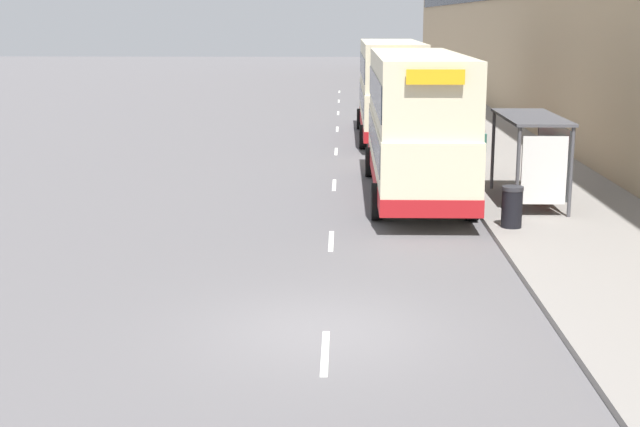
{
  "coord_description": "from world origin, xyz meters",
  "views": [
    {
      "loc": [
        0.27,
        -14.7,
        5.34
      ],
      "look_at": [
        -0.5,
        15.29,
        -1.28
      ],
      "focal_mm": 50.0,
      "sensor_mm": 36.0,
      "label": 1
    }
  ],
  "objects_px": {
    "double_decker_bus_ahead": "(390,88)",
    "bus_shelter": "(539,144)",
    "double_decker_bus_near": "(417,122)",
    "pedestrian_at_shelter": "(547,170)",
    "litter_bin": "(512,207)",
    "pedestrian_1": "(482,151)",
    "car_0": "(378,91)"
  },
  "relations": [
    {
      "from": "double_decker_bus_ahead",
      "to": "bus_shelter",
      "type": "bearing_deg",
      "value": -77.18
    },
    {
      "from": "double_decker_bus_near",
      "to": "pedestrian_at_shelter",
      "type": "bearing_deg",
      "value": -10.58
    },
    {
      "from": "bus_shelter",
      "to": "pedestrian_at_shelter",
      "type": "height_order",
      "value": "bus_shelter"
    },
    {
      "from": "pedestrian_at_shelter",
      "to": "litter_bin",
      "type": "height_order",
      "value": "pedestrian_at_shelter"
    },
    {
      "from": "bus_shelter",
      "to": "pedestrian_at_shelter",
      "type": "relative_size",
      "value": 2.57
    },
    {
      "from": "bus_shelter",
      "to": "double_decker_bus_near",
      "type": "xyz_separation_m",
      "value": [
        -3.3,
        1.67,
        0.41
      ]
    },
    {
      "from": "bus_shelter",
      "to": "pedestrian_1",
      "type": "height_order",
      "value": "bus_shelter"
    },
    {
      "from": "double_decker_bus_ahead",
      "to": "pedestrian_at_shelter",
      "type": "relative_size",
      "value": 6.35
    },
    {
      "from": "bus_shelter",
      "to": "pedestrian_1",
      "type": "xyz_separation_m",
      "value": [
        -0.84,
        4.78,
        -0.92
      ]
    },
    {
      "from": "pedestrian_at_shelter",
      "to": "car_0",
      "type": "bearing_deg",
      "value": 97.21
    },
    {
      "from": "double_decker_bus_ahead",
      "to": "pedestrian_at_shelter",
      "type": "xyz_separation_m",
      "value": [
        3.9,
        -13.95,
        -1.31
      ]
    },
    {
      "from": "pedestrian_at_shelter",
      "to": "pedestrian_1",
      "type": "relative_size",
      "value": 1.02
    },
    {
      "from": "double_decker_bus_near",
      "to": "car_0",
      "type": "xyz_separation_m",
      "value": [
        0.01,
        29.26,
        -1.41
      ]
    },
    {
      "from": "car_0",
      "to": "pedestrian_at_shelter",
      "type": "xyz_separation_m",
      "value": [
        3.79,
        -29.97,
        0.11
      ]
    },
    {
      "from": "pedestrian_1",
      "to": "pedestrian_at_shelter",
      "type": "bearing_deg",
      "value": -70.64
    },
    {
      "from": "car_0",
      "to": "litter_bin",
      "type": "height_order",
      "value": "car_0"
    },
    {
      "from": "car_0",
      "to": "litter_bin",
      "type": "distance_m",
      "value": 33.88
    },
    {
      "from": "bus_shelter",
      "to": "car_0",
      "type": "height_order",
      "value": "bus_shelter"
    },
    {
      "from": "bus_shelter",
      "to": "double_decker_bus_ahead",
      "type": "xyz_separation_m",
      "value": [
        -3.39,
        14.91,
        0.41
      ]
    },
    {
      "from": "double_decker_bus_near",
      "to": "pedestrian_at_shelter",
      "type": "relative_size",
      "value": 6.34
    },
    {
      "from": "car_0",
      "to": "litter_bin",
      "type": "relative_size",
      "value": 3.77
    },
    {
      "from": "car_0",
      "to": "double_decker_bus_ahead",
      "type": "bearing_deg",
      "value": -90.37
    },
    {
      "from": "pedestrian_at_shelter",
      "to": "litter_bin",
      "type": "relative_size",
      "value": 1.56
    },
    {
      "from": "double_decker_bus_near",
      "to": "pedestrian_1",
      "type": "relative_size",
      "value": 6.48
    },
    {
      "from": "bus_shelter",
      "to": "double_decker_bus_ahead",
      "type": "bearing_deg",
      "value": 102.82
    },
    {
      "from": "double_decker_bus_ahead",
      "to": "litter_bin",
      "type": "relative_size",
      "value": 9.87
    },
    {
      "from": "double_decker_bus_ahead",
      "to": "pedestrian_1",
      "type": "relative_size",
      "value": 6.49
    },
    {
      "from": "bus_shelter",
      "to": "double_decker_bus_near",
      "type": "distance_m",
      "value": 3.72
    },
    {
      "from": "car_0",
      "to": "double_decker_bus_near",
      "type": "bearing_deg",
      "value": -90.02
    },
    {
      "from": "pedestrian_at_shelter",
      "to": "bus_shelter",
      "type": "bearing_deg",
      "value": -117.69
    },
    {
      "from": "car_0",
      "to": "pedestrian_1",
      "type": "height_order",
      "value": "car_0"
    },
    {
      "from": "double_decker_bus_ahead",
      "to": "pedestrian_at_shelter",
      "type": "distance_m",
      "value": 14.55
    }
  ]
}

